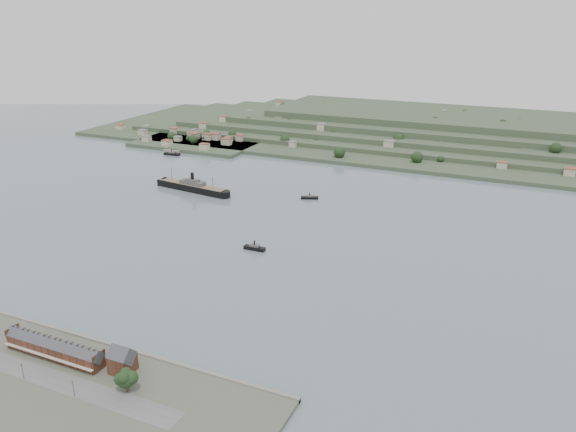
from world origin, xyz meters
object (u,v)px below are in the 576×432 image
at_px(tugboat, 254,248).
at_px(fig_tree, 126,379).
at_px(terrace_row, 55,348).
at_px(gabled_building, 122,360).
at_px(steamship, 190,186).

bearing_deg(tugboat, fig_tree, -82.26).
distance_m(terrace_row, tugboat, 159.23).
bearing_deg(terrace_row, fig_tree, -8.18).
bearing_deg(gabled_building, tugboat, 94.11).
xyz_separation_m(terrace_row, fig_tree, (48.80, -7.02, 1.95)).
bearing_deg(gabled_building, fig_tree, -44.33).
height_order(steamship, tugboat, steamship).
distance_m(terrace_row, gabled_building, 37.74).
relative_size(steamship, tugboat, 5.59).
bearing_deg(terrace_row, steamship, 109.90).
height_order(terrace_row, tugboat, terrace_row).
bearing_deg(gabled_building, terrace_row, -173.88).
distance_m(gabled_building, fig_tree, 15.81).
xyz_separation_m(gabled_building, steamship, (-129.90, 251.19, -4.30)).
relative_size(gabled_building, fig_tree, 1.27).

